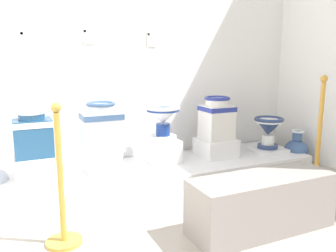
# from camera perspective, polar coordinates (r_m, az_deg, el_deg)

# --- Properties ---
(ground_plane) EXTENTS (5.63, 5.25, 0.02)m
(ground_plane) POSITION_cam_1_polar(r_m,az_deg,el_deg) (2.52, 13.68, -18.01)
(ground_plane) COLOR #A3998C
(wall_back) EXTENTS (3.83, 0.06, 3.25)m
(wall_back) POSITION_cam_1_polar(r_m,az_deg,el_deg) (3.86, -3.18, 17.28)
(wall_back) COLOR white
(wall_back) RESTS_ON ground_plane
(display_platform) EXTENTS (3.21, 0.81, 0.14)m
(display_platform) POSITION_cam_1_polar(r_m,az_deg,el_deg) (3.59, -0.22, -7.37)
(display_platform) COLOR white
(display_platform) RESTS_ON ground_plane
(plinth_block_slender_white) EXTENTS (0.34, 0.28, 0.21)m
(plinth_block_slender_white) POSITION_cam_1_polar(r_m,az_deg,el_deg) (3.33, -21.09, -6.45)
(plinth_block_slender_white) COLOR white
(plinth_block_slender_white) RESTS_ON display_platform
(antique_toilet_slender_white) EXTENTS (0.33, 0.27, 0.42)m
(antique_toilet_slender_white) POSITION_cam_1_polar(r_m,az_deg,el_deg) (3.25, -21.47, -1.07)
(antique_toilet_slender_white) COLOR navy
(antique_toilet_slender_white) RESTS_ON plinth_block_slender_white
(plinth_block_broad_patterned) EXTENTS (0.31, 0.32, 0.21)m
(plinth_block_broad_patterned) POSITION_cam_1_polar(r_m,az_deg,el_deg) (3.37, -10.74, -5.70)
(plinth_block_broad_patterned) COLOR white
(plinth_block_broad_patterned) RESTS_ON display_platform
(antique_toilet_broad_patterned) EXTENTS (0.37, 0.28, 0.46)m
(antique_toilet_broad_patterned) POSITION_cam_1_polar(r_m,az_deg,el_deg) (3.29, -10.95, -0.03)
(antique_toilet_broad_patterned) COLOR silver
(antique_toilet_broad_patterned) RESTS_ON plinth_block_broad_patterned
(plinth_block_rightmost) EXTENTS (0.32, 0.29, 0.23)m
(plinth_block_rightmost) POSITION_cam_1_polar(r_m,az_deg,el_deg) (3.61, -0.83, -4.18)
(plinth_block_rightmost) COLOR white
(plinth_block_rightmost) RESTS_ON display_platform
(antique_toilet_rightmost) EXTENTS (0.35, 0.35, 0.36)m
(antique_toilet_rightmost) POSITION_cam_1_polar(r_m,az_deg,el_deg) (3.54, -0.85, 1.42)
(antique_toilet_rightmost) COLOR white
(antique_toilet_rightmost) RESTS_ON plinth_block_rightmost
(plinth_block_leftmost) EXTENTS (0.39, 0.38, 0.19)m
(plinth_block_leftmost) POSITION_cam_1_polar(r_m,az_deg,el_deg) (3.89, 7.94, -3.51)
(plinth_block_leftmost) COLOR white
(plinth_block_leftmost) RESTS_ON display_platform
(antique_toilet_leftmost) EXTENTS (0.32, 0.30, 0.47)m
(antique_toilet_leftmost) POSITION_cam_1_polar(r_m,az_deg,el_deg) (3.82, 8.08, 1.44)
(antique_toilet_leftmost) COLOR white
(antique_toilet_leftmost) RESTS_ON plinth_block_leftmost
(plinth_block_tall_cobalt) EXTENTS (0.37, 0.36, 0.04)m
(plinth_block_tall_cobalt) POSITION_cam_1_polar(r_m,az_deg,el_deg) (4.19, 16.12, -3.83)
(plinth_block_tall_cobalt) COLOR white
(plinth_block_tall_cobalt) RESTS_ON display_platform
(antique_toilet_tall_cobalt) EXTENTS (0.34, 0.34, 0.36)m
(antique_toilet_tall_cobalt) POSITION_cam_1_polar(r_m,az_deg,el_deg) (4.14, 16.32, -0.26)
(antique_toilet_tall_cobalt) COLOR navy
(antique_toilet_tall_cobalt) RESTS_ON plinth_block_tall_cobalt
(info_placard_first) EXTENTS (0.10, 0.01, 0.11)m
(info_placard_first) POSITION_cam_1_polar(r_m,az_deg,el_deg) (3.54, -22.53, 13.45)
(info_placard_first) COLOR white
(info_placard_second) EXTENTS (0.13, 0.01, 0.15)m
(info_placard_second) POSITION_cam_1_polar(r_m,az_deg,el_deg) (3.61, -12.95, 14.36)
(info_placard_second) COLOR white
(info_placard_third) EXTENTS (0.11, 0.01, 0.16)m
(info_placard_third) POSITION_cam_1_polar(r_m,az_deg,el_deg) (3.81, -2.76, 14.21)
(info_placard_third) COLOR white
(decorative_vase_spare) EXTENTS (0.27, 0.27, 0.38)m
(decorative_vase_spare) POSITION_cam_1_polar(r_m,az_deg,el_deg) (4.35, 20.51, -3.56)
(decorative_vase_spare) COLOR white
(decorative_vase_spare) RESTS_ON ground_plane
(stanchion_post_near_left) EXTENTS (0.24, 0.24, 0.94)m
(stanchion_post_near_left) POSITION_cam_1_polar(r_m,az_deg,el_deg) (2.38, -17.19, -11.87)
(stanchion_post_near_left) COLOR #B29237
(stanchion_post_near_left) RESTS_ON ground_plane
(stanchion_post_near_right) EXTENTS (0.23, 0.23, 1.07)m
(stanchion_post_near_right) POSITION_cam_1_polar(r_m,az_deg,el_deg) (3.40, 23.55, -4.26)
(stanchion_post_near_right) COLOR gold
(stanchion_post_near_right) RESTS_ON ground_plane
(museum_bench) EXTENTS (1.06, 0.36, 0.40)m
(museum_bench) POSITION_cam_1_polar(r_m,az_deg,el_deg) (2.58, 15.27, -12.25)
(museum_bench) COLOR gray
(museum_bench) RESTS_ON ground_plane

